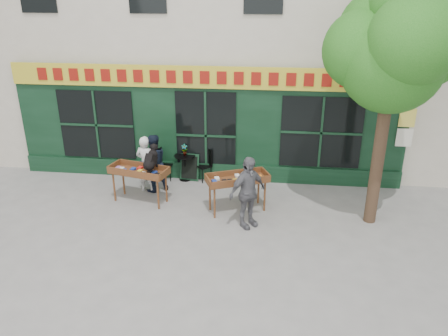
{
  "coord_description": "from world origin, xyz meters",
  "views": [
    {
      "loc": [
        1.89,
        -9.33,
        5.22
      ],
      "look_at": [
        0.73,
        0.5,
        1.13
      ],
      "focal_mm": 35.0,
      "sensor_mm": 36.0,
      "label": 1
    }
  ],
  "objects_px": {
    "dog": "(151,157)",
    "woman": "(146,164)",
    "bistro_table": "(185,162)",
    "man_left": "(153,163)",
    "book_cart_right": "(237,181)",
    "book_cart_center": "(139,173)",
    "man_right": "(248,193)"
  },
  "relations": [
    {
      "from": "man_right",
      "to": "man_left",
      "type": "relative_size",
      "value": 1.07
    },
    {
      "from": "dog",
      "to": "bistro_table",
      "type": "bearing_deg",
      "value": 85.36
    },
    {
      "from": "book_cart_center",
      "to": "bistro_table",
      "type": "relative_size",
      "value": 2.11
    },
    {
      "from": "man_right",
      "to": "dog",
      "type": "bearing_deg",
      "value": 116.91
    },
    {
      "from": "book_cart_center",
      "to": "dog",
      "type": "height_order",
      "value": "dog"
    },
    {
      "from": "dog",
      "to": "man_right",
      "type": "xyz_separation_m",
      "value": [
        2.51,
        -0.91,
        -0.42
      ]
    },
    {
      "from": "dog",
      "to": "book_cart_right",
      "type": "bearing_deg",
      "value": 10.12
    },
    {
      "from": "man_right",
      "to": "book_cart_right",
      "type": "bearing_deg",
      "value": 68.5
    },
    {
      "from": "dog",
      "to": "man_left",
      "type": "xyz_separation_m",
      "value": [
        -0.16,
        0.75,
        -0.48
      ]
    },
    {
      "from": "dog",
      "to": "bistro_table",
      "type": "distance_m",
      "value": 1.82
    },
    {
      "from": "woman",
      "to": "man_left",
      "type": "xyz_separation_m",
      "value": [
        0.19,
        0.05,
        0.01
      ]
    },
    {
      "from": "book_cart_right",
      "to": "man_left",
      "type": "relative_size",
      "value": 1.0
    },
    {
      "from": "book_cart_center",
      "to": "man_left",
      "type": "height_order",
      "value": "man_left"
    },
    {
      "from": "book_cart_center",
      "to": "woman",
      "type": "bearing_deg",
      "value": 104.12
    },
    {
      "from": "man_right",
      "to": "bistro_table",
      "type": "height_order",
      "value": "man_right"
    },
    {
      "from": "bistro_table",
      "to": "man_left",
      "type": "distance_m",
      "value": 1.11
    },
    {
      "from": "dog",
      "to": "woman",
      "type": "bearing_deg",
      "value": 130.69
    },
    {
      "from": "bistro_table",
      "to": "woman",
      "type": "bearing_deg",
      "value": -135.29
    },
    {
      "from": "bistro_table",
      "to": "man_right",
      "type": "bearing_deg",
      "value": -51.43
    },
    {
      "from": "book_cart_right",
      "to": "bistro_table",
      "type": "relative_size",
      "value": 2.14
    },
    {
      "from": "dog",
      "to": "man_right",
      "type": "bearing_deg",
      "value": -5.67
    },
    {
      "from": "dog",
      "to": "woman",
      "type": "xyz_separation_m",
      "value": [
        -0.35,
        0.7,
        -0.49
      ]
    },
    {
      "from": "dog",
      "to": "man_right",
      "type": "relative_size",
      "value": 0.34
    },
    {
      "from": "book_cart_center",
      "to": "bistro_table",
      "type": "bearing_deg",
      "value": 74.0
    },
    {
      "from": "woman",
      "to": "book_cart_right",
      "type": "height_order",
      "value": "woman"
    },
    {
      "from": "dog",
      "to": "bistro_table",
      "type": "height_order",
      "value": "dog"
    },
    {
      "from": "book_cart_center",
      "to": "dog",
      "type": "xyz_separation_m",
      "value": [
        0.35,
        -0.05,
        0.47
      ]
    },
    {
      "from": "book_cart_center",
      "to": "man_right",
      "type": "relative_size",
      "value": 0.92
    },
    {
      "from": "woman",
      "to": "book_cart_right",
      "type": "xyz_separation_m",
      "value": [
        2.56,
        -0.86,
        0.03
      ]
    },
    {
      "from": "dog",
      "to": "man_right",
      "type": "distance_m",
      "value": 2.71
    },
    {
      "from": "bistro_table",
      "to": "man_left",
      "type": "bearing_deg",
      "value": -130.37
    },
    {
      "from": "book_cart_center",
      "to": "bistro_table",
      "type": "distance_m",
      "value": 1.79
    }
  ]
}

